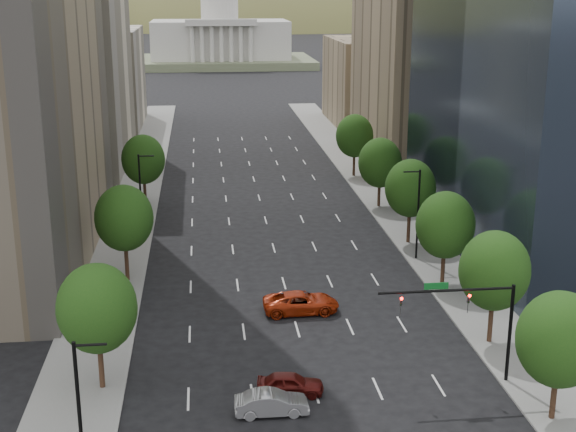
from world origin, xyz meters
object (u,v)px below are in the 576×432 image
object	(u,v)px
car_maroon	(290,384)
car_red_far	(301,302)
capitol	(220,39)
car_silver	(272,403)
traffic_signal	(475,313)

from	to	relation	value
car_maroon	car_red_far	xyz separation A→B (m)	(2.39, 13.35, 0.12)
capitol	car_red_far	size ratio (longest dim) A/B	9.68
car_maroon	car_silver	distance (m)	2.78
car_red_far	traffic_signal	bearing A→B (deg)	-145.16
car_red_far	car_silver	bearing A→B (deg)	164.66
traffic_signal	capitol	size ratio (longest dim) A/B	0.15
car_red_far	car_maroon	bearing A→B (deg)	168.19
traffic_signal	car_silver	distance (m)	14.56
car_maroon	car_red_far	world-z (taller)	car_red_far
capitol	car_silver	world-z (taller)	capitol
traffic_signal	car_red_far	size ratio (longest dim) A/B	1.47
capitol	car_maroon	distance (m)	219.93
car_silver	car_red_far	size ratio (longest dim) A/B	0.75
car_maroon	capitol	bearing A→B (deg)	6.39
car_maroon	car_red_far	distance (m)	13.56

